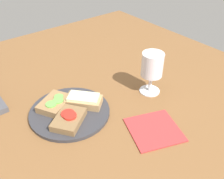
{
  "coord_description": "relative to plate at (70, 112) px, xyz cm",
  "views": [
    {
      "loc": [
        -33.49,
        -52.95,
        55.17
      ],
      "look_at": [
        7.42,
        -1.39,
        8.0
      ],
      "focal_mm": 40.0,
      "sensor_mm": 36.0,
      "label": 1
    }
  ],
  "objects": [
    {
      "name": "sandwich_with_cheese",
      "position": [
        5.29,
        -0.15,
        2.15
      ],
      "size": [
        11.97,
        12.58,
        3.38
      ],
      "color": "#A88456",
      "rests_on": "plate"
    },
    {
      "name": "napkin",
      "position": [
        15.47,
        -21.83,
        -0.35
      ],
      "size": [
        18.37,
        18.2,
        0.4
      ],
      "primitive_type": "cube",
      "rotation": [
        0.0,
        0.0,
        -0.36
      ],
      "color": "#B23333",
      "rests_on": "wooden_table"
    },
    {
      "name": "plate",
      "position": [
        0.0,
        0.0,
        0.0
      ],
      "size": [
        25.22,
        25.22,
        1.11
      ],
      "primitive_type": "cylinder",
      "color": "#333338",
      "rests_on": "wooden_table"
    },
    {
      "name": "sandwich_with_cucumber",
      "position": [
        -2.5,
        4.63,
        1.78
      ],
      "size": [
        12.73,
        11.68,
        2.68
      ],
      "color": "#937047",
      "rests_on": "plate"
    },
    {
      "name": "sandwich_with_tomato",
      "position": [
        -2.74,
        -4.48,
        1.74
      ],
      "size": [
        12.96,
        12.29,
        2.79
      ],
      "color": "brown",
      "rests_on": "plate"
    },
    {
      "name": "wine_glass",
      "position": [
        28.31,
        -7.27,
        9.73
      ],
      "size": [
        7.33,
        7.33,
        14.96
      ],
      "color": "white",
      "rests_on": "wooden_table"
    },
    {
      "name": "wooden_table",
      "position": [
        6.74,
        -2.24,
        -2.05
      ],
      "size": [
        140.0,
        140.0,
        3.0
      ],
      "primitive_type": "cube",
      "color": "brown",
      "rests_on": "ground"
    }
  ]
}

